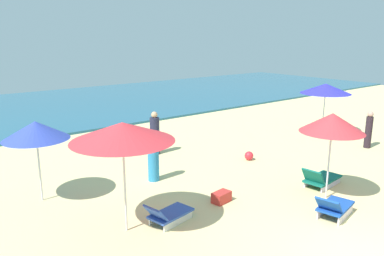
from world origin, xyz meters
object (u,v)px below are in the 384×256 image
Objects in this scene: beachgoer_3 at (155,134)px; umbrella_0 at (326,89)px; umbrella_2 at (36,130)px; beachgoer_0 at (153,157)px; lounge_chair_4_0 at (321,179)px; beachgoer_2 at (369,130)px; beach_ball_0 at (249,156)px; lounge_chair_4_1 at (334,207)px; lounge_chair_1_0 at (168,214)px; umbrella_4 at (332,123)px; umbrella_1 at (122,132)px; cooler_box_1 at (221,197)px.

umbrella_0 is at bearing 153.55° from beachgoer_3.
umbrella_2 is 3.68m from beachgoer_0.
lounge_chair_4_0 is (7.25, -4.40, -1.85)m from umbrella_2.
umbrella_0 reaches higher than beachgoer_3.
beach_ball_0 is at bearing 1.73° from beachgoer_2.
beachgoer_0 reaches higher than lounge_chair_4_0.
beachgoer_3 reaches higher than lounge_chair_4_1.
lounge_chair_1_0 is 0.54× the size of umbrella_4.
lounge_chair_1_0 is at bearing -17.88° from umbrella_1.
umbrella_1 is at bearing 167.03° from cooler_box_1.
umbrella_0 is 3.04m from beachgoer_2.
umbrella_2 is at bearing 32.56° from lounge_chair_4_1.
umbrella_2 is at bearing 8.03° from beachgoer_3.
lounge_chair_4_0 is at bearing 35.79° from beachgoer_2.
cooler_box_1 is (-8.56, -0.15, -0.62)m from beachgoer_2.
umbrella_1 reaches higher than beachgoer_2.
umbrella_1 is 5.86m from umbrella_4.
beachgoer_0 is 2.90m from beachgoer_3.
lounge_chair_1_0 is 0.79× the size of beachgoer_3.
umbrella_1 is 6.42m from beachgoer_3.
lounge_chair_1_0 is 5.27m from lounge_chair_4_0.
lounge_chair_1_0 is 2.48× the size of cooler_box_1.
umbrella_2 is 8.68m from lounge_chair_4_0.
beach_ball_0 is (6.32, 1.89, -2.32)m from umbrella_1.
lounge_chair_4_0 is 1.11× the size of lounge_chair_4_1.
cooler_box_1 is (0.60, -2.62, -0.65)m from beachgoer_0.
lounge_chair_1_0 is 0.86× the size of beachgoer_2.
umbrella_4 is 1.64× the size of lounge_chair_4_0.
beachgoer_2 is (11.49, -0.09, -1.72)m from umbrella_1.
beachgoer_2 is 2.87× the size of cooler_box_1.
lounge_chair_4_0 is at bearing -92.41° from beach_ball_0.
lounge_chair_1_0 is at bearing -165.71° from umbrella_0.
lounge_chair_4_0 reaches higher than cooler_box_1.
umbrella_2 is 8.28m from umbrella_4.
umbrella_2 reaches higher than beachgoer_0.
beachgoer_0 is at bearing 40.42° from lounge_chair_4_0.
beach_ball_0 is (-5.83, -0.63, -2.03)m from umbrella_0.
beach_ball_0 is 4.01m from cooler_box_1.
lounge_chair_4_0 is 4.58× the size of beach_ball_0.
beachgoer_3 reaches higher than lounge_chair_4_0.
umbrella_0 is 1.40× the size of beachgoer_3.
beachgoer_2 is at bearing 17.23° from umbrella_4.
cooler_box_1 is (1.91, 0.08, -0.09)m from lounge_chair_1_0.
beachgoer_0 is 0.98× the size of beachgoer_3.
umbrella_4 reaches higher than lounge_chair_1_0.
beachgoer_2 is 4.66× the size of beach_ball_0.
beach_ball_0 is (7.38, -1.18, -1.92)m from umbrella_2.
umbrella_1 reaches higher than cooler_box_1.
beachgoer_2 is at bearing 136.16° from beachgoer_3.
umbrella_2 is 1.35× the size of beachgoer_3.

